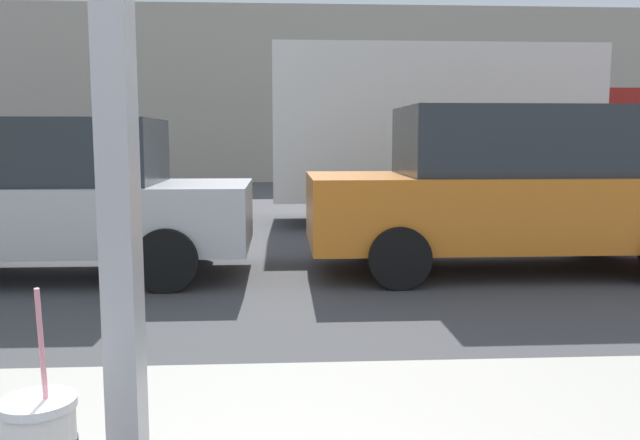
% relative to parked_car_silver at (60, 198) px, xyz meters
% --- Properties ---
extents(ground_plane, '(60.00, 60.00, 0.00)m').
position_rel_parked_car_silver_xyz_m(ground_plane, '(2.17, 1.58, -0.87)').
color(ground_plane, '#424244').
extents(building_facade_far, '(28.00, 1.20, 5.98)m').
position_rel_parked_car_silver_xyz_m(building_facade_far, '(2.17, 16.01, 2.12)').
color(building_facade_far, '#A89E8E').
rests_on(building_facade_far, ground).
extents(parked_car_silver, '(4.15, 1.89, 1.73)m').
position_rel_parked_car_silver_xyz_m(parked_car_silver, '(0.00, 0.00, 0.00)').
color(parked_car_silver, '#BCBCC1').
rests_on(parked_car_silver, ground).
extents(parked_car_orange, '(4.59, 1.93, 1.87)m').
position_rel_parked_car_silver_xyz_m(parked_car_orange, '(5.03, 0.00, 0.06)').
color(parked_car_orange, orange).
rests_on(parked_car_orange, ground).
extents(box_truck, '(7.29, 2.44, 3.07)m').
position_rel_parked_car_silver_xyz_m(box_truck, '(5.77, 4.46, 0.79)').
color(box_truck, silver).
rests_on(box_truck, ground).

